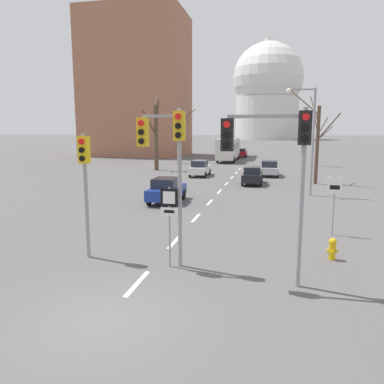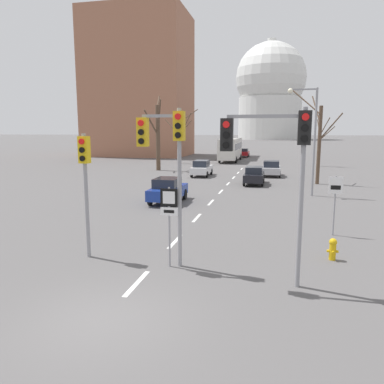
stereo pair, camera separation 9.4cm
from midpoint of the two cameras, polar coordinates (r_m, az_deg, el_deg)
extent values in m
plane|color=#565454|center=(10.10, -13.39, -18.39)|extent=(800.00, 800.00, 0.00)
cube|color=silver|center=(11.99, -8.56, -13.60)|extent=(0.16, 2.00, 0.01)
cube|color=silver|center=(16.02, -2.83, -7.56)|extent=(0.16, 2.00, 0.01)
cube|color=silver|center=(20.26, 0.47, -3.95)|extent=(0.16, 2.00, 0.01)
cube|color=silver|center=(24.58, 2.60, -1.59)|extent=(0.16, 2.00, 0.01)
cube|color=silver|center=(28.96, 4.09, 0.06)|extent=(0.16, 2.00, 0.01)
cube|color=silver|center=(33.37, 5.19, 1.28)|extent=(0.16, 2.00, 0.01)
cube|color=silver|center=(37.80, 6.03, 2.21)|extent=(0.16, 2.00, 0.01)
cube|color=silver|center=(42.25, 6.69, 2.94)|extent=(0.16, 2.00, 0.01)
cube|color=silver|center=(46.71, 7.23, 3.54)|extent=(0.16, 2.00, 0.01)
cylinder|color=gray|center=(12.60, -2.10, 0.37)|extent=(0.14, 0.14, 5.39)
cube|color=gold|center=(12.45, -2.16, 10.02)|extent=(0.36, 0.28, 0.96)
cylinder|color=red|center=(12.29, -2.37, 11.42)|extent=(0.20, 0.06, 0.20)
cylinder|color=black|center=(12.29, -2.36, 10.03)|extent=(0.20, 0.06, 0.20)
cylinder|color=black|center=(12.29, -2.35, 8.64)|extent=(0.20, 0.06, 0.20)
cube|color=gray|center=(12.63, -5.01, 11.48)|extent=(1.27, 0.10, 0.10)
cube|color=gold|center=(12.82, -7.72, 9.03)|extent=(0.36, 0.28, 0.96)
cylinder|color=red|center=(12.67, -8.02, 10.37)|extent=(0.20, 0.06, 0.20)
cylinder|color=black|center=(12.66, -7.99, 9.02)|extent=(0.20, 0.06, 0.20)
cylinder|color=black|center=(12.67, -7.96, 7.68)|extent=(0.20, 0.06, 0.20)
cylinder|color=gray|center=(11.35, 16.11, -1.18)|extent=(0.14, 0.14, 5.31)
cube|color=black|center=(11.18, 16.59, 9.35)|extent=(0.36, 0.28, 0.96)
cylinder|color=red|center=(11.01, 16.73, 10.90)|extent=(0.20, 0.06, 0.20)
cylinder|color=black|center=(11.01, 16.66, 9.35)|extent=(0.20, 0.06, 0.20)
cylinder|color=black|center=(11.01, 16.59, 7.81)|extent=(0.20, 0.06, 0.20)
cube|color=gray|center=(11.16, 10.92, 11.26)|extent=(2.20, 0.10, 0.10)
cube|color=black|center=(11.23, 5.15, 8.67)|extent=(0.36, 0.28, 0.96)
cylinder|color=red|center=(11.06, 5.06, 10.20)|extent=(0.20, 0.06, 0.20)
cylinder|color=black|center=(11.06, 5.04, 8.66)|extent=(0.20, 0.06, 0.20)
cylinder|color=black|center=(11.07, 5.02, 7.12)|extent=(0.20, 0.06, 0.20)
cylinder|color=gray|center=(14.14, -16.01, -0.70)|extent=(0.14, 0.14, 4.56)
cube|color=yellow|center=(13.96, -16.33, 6.19)|extent=(0.36, 0.28, 0.96)
cylinder|color=red|center=(13.80, -16.72, 7.38)|extent=(0.20, 0.06, 0.20)
cylinder|color=black|center=(13.81, -16.66, 6.14)|extent=(0.20, 0.06, 0.20)
cylinder|color=black|center=(13.82, -16.61, 4.91)|extent=(0.20, 0.06, 0.20)
cylinder|color=gray|center=(12.84, -3.65, -5.41)|extent=(0.07, 0.07, 2.79)
cube|color=black|center=(12.60, -3.72, -0.84)|extent=(0.60, 0.03, 0.60)
cube|color=white|center=(12.58, -3.74, -0.86)|extent=(0.42, 0.01, 0.42)
cube|color=white|center=(12.69, -3.70, -2.98)|extent=(0.60, 0.03, 0.28)
cube|color=black|center=(12.67, -3.72, -2.99)|extent=(0.36, 0.01, 0.10)
cylinder|color=gray|center=(17.85, 20.62, -1.94)|extent=(0.07, 0.07, 2.70)
cube|color=white|center=(17.68, 20.80, 0.98)|extent=(0.60, 0.03, 0.76)
cube|color=black|center=(17.67, 20.79, 0.66)|extent=(0.42, 0.01, 0.19)
cylinder|color=gold|center=(14.70, 20.40, -8.52)|extent=(0.24, 0.24, 0.59)
sphere|color=gold|center=(14.60, 20.48, -7.13)|extent=(0.28, 0.28, 0.28)
cylinder|color=gold|center=(14.67, 19.78, -8.40)|extent=(0.08, 0.10, 0.10)
cylinder|color=gold|center=(14.72, 21.03, -8.42)|extent=(0.08, 0.10, 0.10)
cylinder|color=gold|center=(14.54, 20.49, -8.60)|extent=(0.10, 0.08, 0.10)
cylinder|color=gray|center=(28.08, 17.84, 7.14)|extent=(0.16, 0.16, 7.60)
cube|color=gray|center=(28.14, 16.33, 14.77)|extent=(1.81, 0.10, 0.10)
sphere|color=#F2EAC6|center=(28.09, 14.43, 14.70)|extent=(0.36, 0.36, 0.36)
cube|color=black|center=(33.31, 9.12, 2.32)|extent=(1.64, 4.17, 0.65)
cube|color=#1E232D|center=(33.03, 9.13, 3.33)|extent=(1.40, 2.00, 0.58)
cylinder|color=black|center=(34.67, 7.96, 2.08)|extent=(0.18, 0.67, 0.67)
cylinder|color=black|center=(34.60, 10.51, 2.00)|extent=(0.18, 0.67, 0.67)
cylinder|color=black|center=(32.12, 7.61, 1.52)|extent=(0.18, 0.67, 0.67)
cylinder|color=black|center=(32.03, 10.36, 1.43)|extent=(0.18, 0.67, 0.67)
cube|color=#B7B7BC|center=(39.62, 11.64, 3.33)|extent=(1.80, 3.97, 0.64)
cube|color=#1E232D|center=(39.36, 11.67, 4.23)|extent=(1.53, 1.91, 0.63)
cylinder|color=black|center=(40.89, 10.45, 3.10)|extent=(0.18, 0.65, 0.65)
cylinder|color=black|center=(40.88, 12.84, 3.02)|extent=(0.18, 0.65, 0.65)
cylinder|color=black|center=(38.45, 10.33, 2.71)|extent=(0.18, 0.65, 0.65)
cylinder|color=black|center=(38.43, 12.87, 2.63)|extent=(0.18, 0.65, 0.65)
cube|color=maroon|center=(67.66, 7.56, 5.88)|extent=(1.67, 4.09, 0.67)
cube|color=#1E232D|center=(67.43, 7.55, 6.39)|extent=(1.42, 1.96, 0.54)
cylinder|color=black|center=(69.01, 6.99, 5.68)|extent=(0.18, 0.71, 0.71)
cylinder|color=black|center=(68.89, 8.29, 5.65)|extent=(0.18, 0.71, 0.71)
cylinder|color=black|center=(66.49, 6.78, 5.55)|extent=(0.18, 0.71, 0.71)
cylinder|color=black|center=(66.36, 8.14, 5.52)|extent=(0.18, 0.71, 0.71)
cube|color=silver|center=(38.92, 1.16, 3.43)|extent=(1.66, 4.33, 0.67)
cube|color=#1E232D|center=(38.64, 1.10, 4.37)|extent=(1.41, 2.08, 0.65)
cylinder|color=black|center=(40.41, 0.44, 3.17)|extent=(0.18, 0.64, 0.64)
cylinder|color=black|center=(40.13, 2.62, 3.12)|extent=(0.18, 0.64, 0.64)
cylinder|color=black|center=(37.81, -0.39, 2.74)|extent=(0.18, 0.64, 0.64)
cylinder|color=black|center=(37.50, 1.94, 2.69)|extent=(0.18, 0.64, 0.64)
cube|color=navy|center=(24.55, -3.96, 0.01)|extent=(1.74, 4.05, 0.68)
cube|color=#1E232D|center=(24.26, -4.11, 1.43)|extent=(1.48, 1.95, 0.60)
cylinder|color=black|center=(26.03, -4.92, -0.23)|extent=(0.18, 0.70, 0.70)
cylinder|color=black|center=(25.60, -1.40, -0.36)|extent=(0.18, 0.70, 0.70)
cylinder|color=black|center=(23.67, -6.70, -1.21)|extent=(0.18, 0.70, 0.70)
cylinder|color=black|center=(23.20, -2.86, -1.38)|extent=(0.18, 0.70, 0.70)
cube|color=beige|center=(58.00, 5.52, 6.64)|extent=(2.50, 10.80, 3.00)
cube|color=black|center=(57.98, 5.52, 7.01)|extent=(2.52, 10.26, 0.90)
cylinder|color=black|center=(61.98, 4.80, 5.43)|extent=(0.26, 0.96, 0.96)
cylinder|color=black|center=(61.71, 7.02, 5.38)|extent=(0.26, 0.96, 0.96)
cylinder|color=black|center=(55.04, 3.85, 4.95)|extent=(0.26, 0.96, 0.96)
cylinder|color=black|center=(54.75, 6.34, 4.90)|extent=(0.26, 0.96, 0.96)
cylinder|color=brown|center=(44.55, -5.55, 8.18)|extent=(0.50, 0.50, 7.59)
cylinder|color=brown|center=(43.95, -6.62, 10.49)|extent=(1.19, 1.83, 2.95)
cylinder|color=brown|center=(46.16, -5.59, 13.26)|extent=(0.77, 3.03, 2.13)
cylinder|color=brown|center=(43.69, -5.61, 10.13)|extent=(0.58, 1.79, 1.74)
cylinder|color=brown|center=(43.39, -5.29, 12.64)|extent=(1.12, 2.40, 1.87)
cylinder|color=brown|center=(34.60, 18.47, 6.75)|extent=(0.31, 0.31, 6.77)
cylinder|color=brown|center=(35.31, 16.51, 13.13)|extent=(2.51, 1.80, 2.39)
cylinder|color=brown|center=(34.40, 20.08, 9.36)|extent=(1.77, 0.71, 2.31)
cylinder|color=brown|center=(35.66, 18.03, 11.96)|extent=(0.64, 2.24, 2.42)
cylinder|color=brown|center=(53.63, -2.17, 8.08)|extent=(0.33, 0.33, 6.99)
cylinder|color=brown|center=(53.96, -0.81, 11.59)|extent=(2.29, 1.46, 1.88)
cylinder|color=brown|center=(54.57, -3.36, 9.76)|extent=(2.59, 1.54, 2.48)
cylinder|color=brown|center=(52.83, -1.35, 10.22)|extent=(1.91, 1.34, 3.24)
cylinder|color=brown|center=(53.10, -1.31, 9.88)|extent=(1.87, 0.81, 1.84)
cylinder|color=brown|center=(52.27, 18.42, 6.71)|extent=(0.32, 0.32, 5.39)
cylinder|color=brown|center=(52.17, 19.52, 8.41)|extent=(1.88, 0.49, 1.90)
cylinder|color=brown|center=(51.76, 19.21, 9.38)|extent=(1.13, 1.21, 2.36)
cylinder|color=brown|center=(52.68, 18.36, 9.35)|extent=(0.36, 1.03, 2.09)
cylinder|color=brown|center=(51.74, 18.65, 8.91)|extent=(0.21, 1.11, 2.07)
cylinder|color=silver|center=(210.05, 11.31, 10.91)|extent=(33.30, 33.30, 22.20)
sphere|color=silver|center=(211.77, 11.50, 16.67)|extent=(37.00, 37.00, 37.00)
cylinder|color=silver|center=(214.59, 11.65, 21.08)|extent=(4.44, 4.44, 6.48)
cube|color=#9E664C|center=(73.03, -8.41, 15.72)|extent=(18.00, 14.00, 25.83)
camera|label=1|loc=(0.05, -90.20, -0.03)|focal=35.00mm
camera|label=2|loc=(0.05, 89.80, 0.03)|focal=35.00mm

